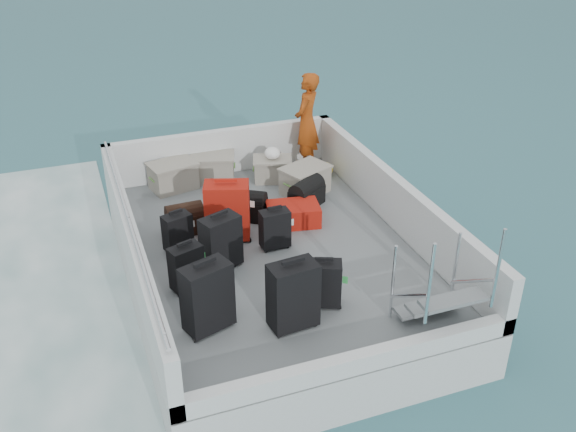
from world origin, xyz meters
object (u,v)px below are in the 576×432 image
at_px(crate_0, 173,177).
at_px(suitcase_8, 293,214).
at_px(suitcase_0, 207,298).
at_px(crate_1, 213,168).
at_px(suitcase_3, 293,296).
at_px(passenger, 307,122).
at_px(crate_2, 273,170).
at_px(suitcase_2, 178,233).
at_px(suitcase_7, 275,230).
at_px(suitcase_5, 227,211).
at_px(suitcase_1, 187,268).
at_px(crate_3, 305,181).
at_px(suitcase_6, 323,284).
at_px(suitcase_4, 221,243).

bearing_deg(crate_0, suitcase_8, -50.98).
distance_m(suitcase_0, crate_1, 3.64).
relative_size(suitcase_3, passenger, 0.49).
height_order(suitcase_3, crate_2, suitcase_3).
relative_size(suitcase_2, suitcase_7, 0.97).
bearing_deg(crate_0, suitcase_2, -99.34).
bearing_deg(suitcase_5, suitcase_1, -109.69).
height_order(suitcase_7, crate_3, suitcase_7).
height_order(suitcase_5, suitcase_6, suitcase_5).
bearing_deg(crate_1, crate_0, -171.24).
distance_m(suitcase_2, crate_2, 2.35).
bearing_deg(crate_0, suitcase_1, -97.90).
height_order(suitcase_7, suitcase_8, suitcase_7).
height_order(suitcase_3, suitcase_7, suitcase_3).
height_order(suitcase_3, crate_3, suitcase_3).
xyz_separation_m(crate_0, passenger, (2.14, 0.02, 0.58)).
bearing_deg(suitcase_8, suitcase_7, 149.76).
relative_size(suitcase_8, crate_3, 1.08).
relative_size(suitcase_5, passenger, 0.50).
bearing_deg(suitcase_5, suitcase_8, 22.23).
bearing_deg(suitcase_1, crate_1, 51.21).
height_order(crate_0, crate_2, crate_0).
bearing_deg(suitcase_0, suitcase_8, 29.25).
height_order(crate_1, crate_3, crate_3).
height_order(suitcase_3, crate_0, suitcase_3).
bearing_deg(passenger, crate_3, 20.15).
xyz_separation_m(suitcase_0, passenger, (2.45, 3.43, 0.39)).
xyz_separation_m(suitcase_2, suitcase_7, (1.16, -0.35, 0.01)).
relative_size(suitcase_1, crate_1, 0.88).
height_order(suitcase_4, passenger, passenger).
bearing_deg(crate_3, suitcase_0, -129.08).
height_order(suitcase_2, suitcase_7, suitcase_7).
xyz_separation_m(suitcase_2, crate_1, (0.92, 1.87, -0.06)).
xyz_separation_m(crate_0, crate_3, (1.79, -0.82, 0.00)).
bearing_deg(suitcase_5, crate_3, 49.55).
distance_m(suitcase_5, crate_3, 1.66).
height_order(suitcase_1, suitcase_4, suitcase_4).
distance_m(suitcase_6, passenger, 3.69).
height_order(suitcase_6, crate_0, suitcase_6).
xyz_separation_m(suitcase_3, suitcase_8, (0.78, 2.07, -0.24)).
height_order(suitcase_1, crate_0, suitcase_1).
bearing_deg(suitcase_1, crate_3, 21.22).
height_order(suitcase_1, crate_2, suitcase_1).
bearing_deg(crate_1, suitcase_6, -84.56).
distance_m(suitcase_3, crate_2, 3.58).
relative_size(suitcase_0, suitcase_3, 1.02).
bearing_deg(suitcase_3, suitcase_7, 71.90).
xyz_separation_m(suitcase_6, crate_3, (0.82, 2.63, -0.08)).
relative_size(suitcase_3, crate_1, 1.21).
bearing_deg(passenger, suitcase_1, -0.68).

